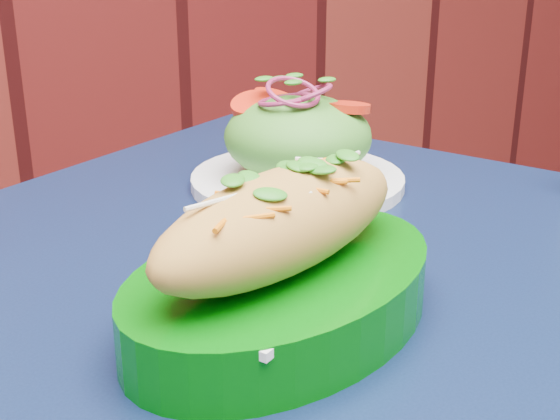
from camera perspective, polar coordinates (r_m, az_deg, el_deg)
cafe_table at (r=0.60m, az=3.40°, el=-14.57°), size 1.05×1.05×0.75m
banh_mi_basket at (r=0.51m, az=0.15°, el=-3.90°), size 0.29×0.23×0.12m
salad_plate at (r=0.78m, az=1.30°, el=4.76°), size 0.21×0.21×0.11m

